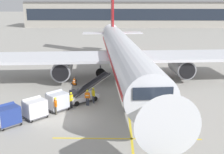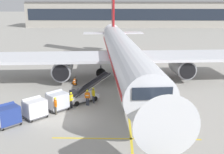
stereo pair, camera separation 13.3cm
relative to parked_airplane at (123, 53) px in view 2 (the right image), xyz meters
name	(u,v)px [view 2 (the right image)]	position (x,y,z in m)	size (l,w,h in m)	color
ground_plane	(69,120)	(-5.14, -14.14, -3.80)	(600.00, 600.00, 0.00)	#9E9B93
parked_airplane	(123,53)	(0.00, 0.00, 0.00)	(37.73, 48.13, 15.94)	silver
belt_loader	(84,94)	(-4.35, -8.99, -2.96)	(4.93, 4.39, 2.85)	silver
baggage_cart_lead	(57,100)	(-6.77, -11.60, -2.80)	(2.54, 2.55, 1.91)	#515156
baggage_cart_second	(35,108)	(-8.46, -13.62, -2.80)	(2.54, 2.55, 1.91)	#515156
baggage_cart_third	(7,115)	(-10.38, -15.35, -2.80)	(2.54, 2.55, 1.91)	#515156
ground_crew_by_loader	(87,96)	(-3.84, -10.30, -2.80)	(0.57, 0.30, 1.74)	#333847
ground_crew_by_carts	(93,94)	(-3.28, -9.56, -2.80)	(0.38, 0.53, 1.74)	#333847
ground_crew_marshaller	(56,105)	(-6.66, -12.77, -2.80)	(0.36, 0.54, 1.74)	#514C42
ground_crew_wingwalker	(71,99)	(-5.43, -11.11, -2.80)	(0.36, 0.54, 1.74)	black
safety_cone_engine_keepout	(75,79)	(-6.62, -0.94, -3.51)	(0.53, 0.53, 0.60)	black
safety_cone_wingtip	(75,83)	(-6.33, -2.88, -3.50)	(0.54, 0.54, 0.62)	black
safety_cone_nose_mark	(74,81)	(-6.53, -2.29, -3.42)	(0.70, 0.70, 0.78)	black
apron_guidance_line_lead_in	(126,81)	(0.46, -0.85, -3.80)	(0.20, 110.00, 0.01)	yellow
apron_guidance_line_stop_bar	(126,139)	(0.08, -17.60, -3.80)	(12.00, 0.20, 0.01)	yellow
terminal_building	(131,14)	(4.76, 89.46, 1.75)	(90.24, 18.56, 11.20)	#A8A399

